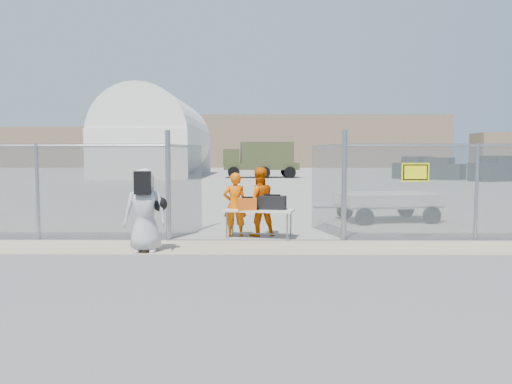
{
  "coord_description": "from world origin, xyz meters",
  "views": [
    {
      "loc": [
        0.11,
        -9.31,
        1.9
      ],
      "look_at": [
        0.0,
        2.0,
        1.1
      ],
      "focal_mm": 35.0,
      "sensor_mm": 36.0,
      "label": 1
    }
  ],
  "objects_px": {
    "security_worker_left": "(235,205)",
    "utility_trailer": "(387,206)",
    "security_worker_right": "(259,202)",
    "folding_table": "(259,224)",
    "visitor": "(145,210)"
  },
  "relations": [
    {
      "from": "security_worker_left",
      "to": "utility_trailer",
      "type": "bearing_deg",
      "value": -153.07
    },
    {
      "from": "security_worker_right",
      "to": "utility_trailer",
      "type": "height_order",
      "value": "security_worker_right"
    },
    {
      "from": "folding_table",
      "to": "utility_trailer",
      "type": "distance_m",
      "value": 4.88
    },
    {
      "from": "security_worker_right",
      "to": "utility_trailer",
      "type": "distance_m",
      "value": 4.71
    },
    {
      "from": "utility_trailer",
      "to": "visitor",
      "type": "bearing_deg",
      "value": -151.25
    },
    {
      "from": "security_worker_left",
      "to": "security_worker_right",
      "type": "xyz_separation_m",
      "value": [
        0.57,
        0.08,
        0.06
      ]
    },
    {
      "from": "security_worker_left",
      "to": "utility_trailer",
      "type": "distance_m",
      "value": 5.22
    },
    {
      "from": "folding_table",
      "to": "security_worker_left",
      "type": "distance_m",
      "value": 0.75
    },
    {
      "from": "security_worker_left",
      "to": "security_worker_right",
      "type": "distance_m",
      "value": 0.58
    },
    {
      "from": "security_worker_left",
      "to": "visitor",
      "type": "height_order",
      "value": "visitor"
    },
    {
      "from": "visitor",
      "to": "security_worker_right",
      "type": "bearing_deg",
      "value": 39.51
    },
    {
      "from": "folding_table",
      "to": "utility_trailer",
      "type": "relative_size",
      "value": 0.43
    },
    {
      "from": "folding_table",
      "to": "security_worker_left",
      "type": "bearing_deg",
      "value": 171.43
    },
    {
      "from": "folding_table",
      "to": "visitor",
      "type": "height_order",
      "value": "visitor"
    },
    {
      "from": "folding_table",
      "to": "visitor",
      "type": "relative_size",
      "value": 0.95
    }
  ]
}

